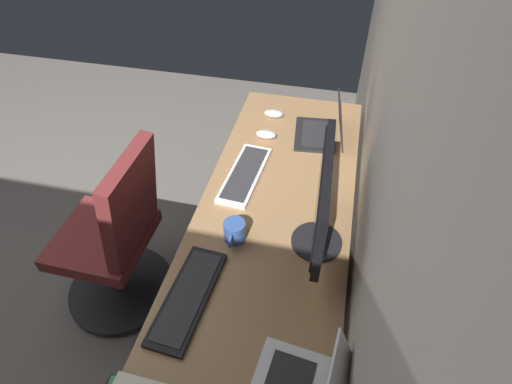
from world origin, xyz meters
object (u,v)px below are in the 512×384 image
object	(u,v)px
monitor_primary	(322,200)
keyboard_main	(245,174)
drawer_pedestal	(271,291)
mouse_spare	(266,134)
keyboard_spare	(188,297)
mouse_main	(274,113)
office_chair	(117,242)
coffee_mug	(234,231)
laptop_left	(325,129)

from	to	relation	value
monitor_primary	keyboard_main	world-z (taller)	monitor_primary
drawer_pedestal	mouse_spare	bearing A→B (deg)	-165.64
monitor_primary	mouse_spare	xyz separation A→B (m)	(-0.64, -0.33, -0.22)
keyboard_main	keyboard_spare	xyz separation A→B (m)	(0.67, -0.04, 0.00)
monitor_primary	mouse_spare	distance (m)	0.75
monitor_primary	keyboard_spare	size ratio (longest dim) A/B	1.23
mouse_main	drawer_pedestal	bearing A→B (deg)	11.06
office_chair	monitor_primary	bearing A→B (deg)	88.53
monitor_primary	coffee_mug	distance (m)	0.37
office_chair	keyboard_main	bearing A→B (deg)	118.08
mouse_main	coffee_mug	bearing A→B (deg)	1.02
mouse_spare	laptop_left	bearing A→B (deg)	103.47
coffee_mug	office_chair	distance (m)	0.70
monitor_primary	keyboard_main	distance (m)	0.54
keyboard_main	coffee_mug	bearing A→B (deg)	7.74
mouse_main	office_chair	bearing A→B (deg)	-36.32
mouse_spare	coffee_mug	xyz separation A→B (m)	(0.69, 0.02, 0.03)
mouse_main	mouse_spare	distance (m)	0.20
keyboard_spare	coffee_mug	size ratio (longest dim) A/B	3.40
keyboard_main	keyboard_spare	bearing A→B (deg)	-3.30
monitor_primary	coffee_mug	world-z (taller)	monitor_primary
keyboard_main	coffee_mug	size ratio (longest dim) A/B	3.40
mouse_spare	drawer_pedestal	bearing A→B (deg)	14.36
keyboard_spare	office_chair	size ratio (longest dim) A/B	0.44
mouse_spare	office_chair	xyz separation A→B (m)	(0.62, -0.60, -0.29)
mouse_main	monitor_primary	bearing A→B (deg)	21.59
drawer_pedestal	keyboard_spare	bearing A→B (deg)	-35.40
monitor_primary	coffee_mug	bearing A→B (deg)	-80.68
coffee_mug	laptop_left	bearing A→B (deg)	160.37
mouse_main	keyboard_spare	bearing A→B (deg)	-3.57
mouse_main	coffee_mug	size ratio (longest dim) A/B	0.82
drawer_pedestal	mouse_spare	distance (m)	0.78
monitor_primary	coffee_mug	size ratio (longest dim) A/B	4.18
keyboard_main	laptop_left	bearing A→B (deg)	140.08
mouse_main	coffee_mug	xyz separation A→B (m)	(0.89, 0.02, 0.03)
mouse_main	laptop_left	bearing A→B (deg)	66.09
keyboard_main	drawer_pedestal	bearing A→B (deg)	30.90
mouse_main	office_chair	world-z (taller)	office_chair
drawer_pedestal	keyboard_main	xyz separation A→B (m)	(-0.34, -0.20, 0.39)
drawer_pedestal	coffee_mug	size ratio (longest dim) A/B	5.50
keyboard_spare	drawer_pedestal	bearing A→B (deg)	144.60
keyboard_main	coffee_mug	world-z (taller)	coffee_mug
laptop_left	monitor_primary	bearing A→B (deg)	3.54
keyboard_spare	coffee_mug	world-z (taller)	coffee_mug
keyboard_spare	monitor_primary	bearing A→B (deg)	130.82
keyboard_main	mouse_spare	distance (m)	0.32
monitor_primary	coffee_mug	xyz separation A→B (m)	(0.05, -0.32, -0.19)
monitor_primary	mouse_main	distance (m)	0.93
mouse_spare	coffee_mug	bearing A→B (deg)	1.40
monitor_primary	drawer_pedestal	bearing A→B (deg)	-85.74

